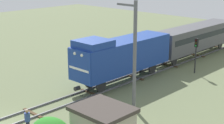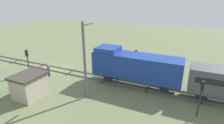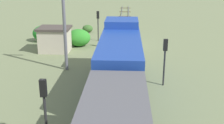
{
  "view_description": "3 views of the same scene",
  "coord_description": "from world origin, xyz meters",
  "px_view_note": "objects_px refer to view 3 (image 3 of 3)",
  "views": [
    {
      "loc": [
        21.11,
        -10.2,
        11.07
      ],
      "look_at": [
        0.79,
        10.96,
        2.64
      ],
      "focal_mm": 55.0,
      "sensor_mm": 36.0,
      "label": 1
    },
    {
      "loc": [
        19.7,
        18.97,
        10.64
      ],
      "look_at": [
        -0.76,
        9.65,
        2.44
      ],
      "focal_mm": 28.0,
      "sensor_mm": 36.0,
      "label": 2
    },
    {
      "loc": [
        -0.45,
        33.0,
        8.83
      ],
      "look_at": [
        0.68,
        12.06,
        1.81
      ],
      "focal_mm": 45.0,
      "sensor_mm": 36.0,
      "label": 3
    }
  ],
  "objects_px": {
    "traffic_signal_far": "(44,100)",
    "worker_near_track": "(102,39)",
    "traffic_signal_mid": "(165,53)",
    "traffic_signal_near": "(98,20)",
    "relay_hut": "(55,39)",
    "catenary_mast": "(65,21)",
    "locomotive": "(120,54)"
  },
  "relations": [
    {
      "from": "locomotive",
      "to": "traffic_signal_far",
      "type": "xyz_separation_m",
      "value": [
        3.6,
        7.47,
        -0.18
      ]
    },
    {
      "from": "relay_hut",
      "to": "catenary_mast",
      "type": "bearing_deg",
      "value": 113.44
    },
    {
      "from": "catenary_mast",
      "to": "locomotive",
      "type": "bearing_deg",
      "value": 140.72
    },
    {
      "from": "traffic_signal_near",
      "to": "locomotive",
      "type": "bearing_deg",
      "value": 102.04
    },
    {
      "from": "traffic_signal_mid",
      "to": "relay_hut",
      "type": "bearing_deg",
      "value": -39.68
    },
    {
      "from": "traffic_signal_far",
      "to": "catenary_mast",
      "type": "distance_m",
      "value": 11.74
    },
    {
      "from": "catenary_mast",
      "to": "traffic_signal_near",
      "type": "bearing_deg",
      "value": -99.03
    },
    {
      "from": "traffic_signal_mid",
      "to": "relay_hut",
      "type": "xyz_separation_m",
      "value": [
        10.9,
        -9.04,
        -1.24
      ]
    },
    {
      "from": "locomotive",
      "to": "traffic_signal_far",
      "type": "relative_size",
      "value": 3.13
    },
    {
      "from": "traffic_signal_mid",
      "to": "traffic_signal_near",
      "type": "bearing_deg",
      "value": -64.92
    },
    {
      "from": "locomotive",
      "to": "catenary_mast",
      "type": "relative_size",
      "value": 1.36
    },
    {
      "from": "catenary_mast",
      "to": "traffic_signal_far",
      "type": "bearing_deg",
      "value": 96.65
    },
    {
      "from": "traffic_signal_mid",
      "to": "relay_hut",
      "type": "distance_m",
      "value": 14.22
    },
    {
      "from": "worker_near_track",
      "to": "relay_hut",
      "type": "xyz_separation_m",
      "value": [
        5.1,
        2.1,
        0.4
      ]
    },
    {
      "from": "traffic_signal_far",
      "to": "worker_near_track",
      "type": "distance_m",
      "value": 19.61
    },
    {
      "from": "traffic_signal_near",
      "to": "relay_hut",
      "type": "bearing_deg",
      "value": 49.62
    },
    {
      "from": "traffic_signal_far",
      "to": "catenary_mast",
      "type": "height_order",
      "value": "catenary_mast"
    },
    {
      "from": "traffic_signal_far",
      "to": "worker_near_track",
      "type": "relative_size",
      "value": 2.18
    },
    {
      "from": "worker_near_track",
      "to": "traffic_signal_far",
      "type": "bearing_deg",
      "value": -90.36
    },
    {
      "from": "traffic_signal_near",
      "to": "catenary_mast",
      "type": "xyz_separation_m",
      "value": [
        1.74,
        10.96,
        1.87
      ]
    },
    {
      "from": "locomotive",
      "to": "traffic_signal_near",
      "type": "height_order",
      "value": "locomotive"
    },
    {
      "from": "worker_near_track",
      "to": "catenary_mast",
      "type": "distance_m",
      "value": 9.1
    },
    {
      "from": "traffic_signal_far",
      "to": "worker_near_track",
      "type": "xyz_separation_m",
      "value": [
        -1.2,
        -19.51,
        -1.6
      ]
    },
    {
      "from": "traffic_signal_near",
      "to": "traffic_signal_mid",
      "type": "bearing_deg",
      "value": 115.08
    },
    {
      "from": "worker_near_track",
      "to": "relay_hut",
      "type": "relative_size",
      "value": 0.49
    },
    {
      "from": "traffic_signal_mid",
      "to": "catenary_mast",
      "type": "relative_size",
      "value": 0.44
    },
    {
      "from": "locomotive",
      "to": "traffic_signal_mid",
      "type": "bearing_deg",
      "value": -165.19
    },
    {
      "from": "worker_near_track",
      "to": "catenary_mast",
      "type": "relative_size",
      "value": 0.2
    },
    {
      "from": "worker_near_track",
      "to": "relay_hut",
      "type": "distance_m",
      "value": 5.53
    },
    {
      "from": "locomotive",
      "to": "worker_near_track",
      "type": "bearing_deg",
      "value": -78.73
    },
    {
      "from": "traffic_signal_mid",
      "to": "relay_hut",
      "type": "relative_size",
      "value": 1.07
    },
    {
      "from": "catenary_mast",
      "to": "relay_hut",
      "type": "bearing_deg",
      "value": -66.56
    }
  ]
}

